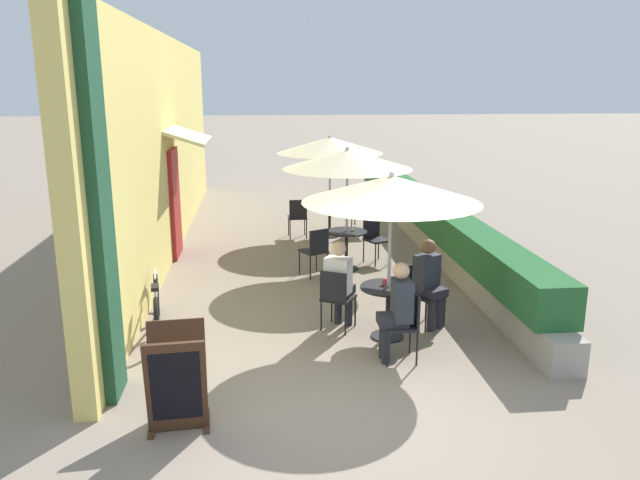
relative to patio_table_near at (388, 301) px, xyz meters
name	(u,v)px	position (x,y,z in m)	size (l,w,h in m)	color
ground_plane	(336,410)	(-0.92, -1.85, -0.51)	(120.00, 120.00, 0.00)	gray
cafe_facade_wall	(168,146)	(-3.46, 5.01, 1.58)	(0.98, 13.99, 4.20)	#E0CC6B
planter_hedge	(425,217)	(1.83, 5.05, 0.03)	(0.60, 12.99, 1.01)	gray
patio_table_near	(388,301)	(0.00, 0.00, 0.00)	(0.75, 0.75, 0.71)	black
patio_umbrella_near	(391,189)	(0.00, 0.00, 1.51)	(2.30, 2.30, 2.24)	#B7B7BC
cafe_chair_near_left	(336,295)	(-0.66, 0.29, 0.01)	(0.55, 0.55, 0.87)	black
seated_patron_near_left	(340,281)	(-0.60, 0.39, 0.18)	(0.48, 0.51, 1.25)	#23232D
cafe_chair_near_right	(406,320)	(0.07, -0.72, 0.01)	(0.40, 0.40, 0.87)	black
seated_patron_near_right	(397,308)	(-0.04, -0.72, 0.18)	(0.40, 0.34, 1.25)	#23232D
cafe_chair_near_back	(423,289)	(0.58, 0.42, 0.01)	(0.55, 0.55, 0.87)	black
seated_patron_near_back	(429,280)	(0.64, 0.32, 0.18)	(0.48, 0.51, 1.25)	#23232D
coffee_cup_near	(385,282)	(-0.03, 0.08, 0.25)	(0.07, 0.07, 0.09)	#B73D3D
patio_table_mid	(346,242)	(-0.12, 3.17, 0.00)	(0.75, 0.75, 0.71)	black
patio_umbrella_mid	(347,159)	(-0.12, 3.17, 1.51)	(2.30, 2.30, 2.24)	#B7B7BC
cafe_chair_mid_left	(316,248)	(-0.71, 2.77, 0.01)	(0.54, 0.54, 0.87)	black
cafe_chair_mid_right	(375,236)	(0.48, 3.57, 0.01)	(0.54, 0.54, 0.87)	black
coffee_cup_mid	(354,228)	(0.02, 3.19, 0.25)	(0.07, 0.07, 0.09)	white
patio_table_far	(330,214)	(-0.14, 5.71, 0.00)	(0.75, 0.75, 0.71)	black
patio_umbrella_far	(330,145)	(-0.14, 5.71, 1.51)	(2.30, 2.30, 2.24)	#B7B7BC
cafe_chair_far_left	(361,212)	(0.57, 5.81, 0.01)	(0.42, 0.42, 0.87)	black
cafe_chair_far_right	(298,215)	(-0.85, 5.60, 0.01)	(0.42, 0.42, 0.87)	black
coffee_cup_far	(329,202)	(-0.15, 5.81, 0.25)	(0.07, 0.07, 0.09)	white
bicycle_leaning	(157,306)	(-3.12, 0.58, -0.17)	(0.32, 1.68, 0.73)	black
menu_board	(177,379)	(-2.52, -1.98, -0.01)	(0.64, 0.68, 1.01)	#422819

